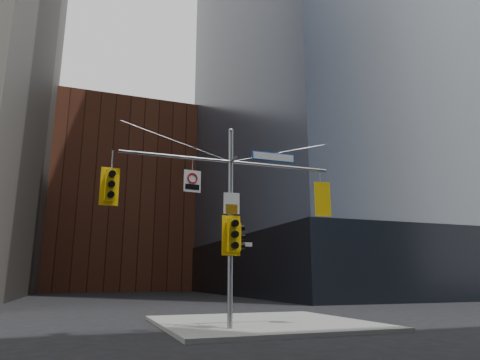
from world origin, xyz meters
TOP-DOWN VIEW (x-y plane):
  - ground at (0.00, 0.00)m, footprint 160.00×160.00m
  - sidewalk_corner at (2.00, 4.00)m, footprint 8.00×8.00m
  - podium_ne at (28.00, 32.00)m, footprint 36.40×36.40m
  - brick_midrise at (0.00, 58.00)m, footprint 26.00×20.00m
  - signal_assembly at (0.00, 1.99)m, footprint 8.00×0.80m
  - traffic_light_west_arm at (-4.19, 2.01)m, footprint 0.62×0.52m
  - traffic_light_east_arm at (3.73, 1.99)m, footprint 0.64×0.56m
  - traffic_light_pole_side at (0.32, 1.99)m, footprint 0.42×0.36m
  - traffic_light_pole_front at (-0.00, 1.73)m, footprint 0.67×0.53m
  - street_sign_blade at (1.73, 2.00)m, footprint 1.79×0.06m
  - regulatory_sign_arm at (-1.43, 1.97)m, footprint 0.63×0.13m
  - regulatory_sign_pole at (0.00, 1.88)m, footprint 0.59×0.08m
  - street_blade_ew at (0.45, 2.00)m, footprint 0.73×0.12m
  - street_blade_ns at (0.00, 2.45)m, footprint 0.11×0.73m

SIDE VIEW (x-z plane):
  - ground at x=0.00m, z-range 0.00..0.00m
  - sidewalk_corner at x=2.00m, z-range 0.00..0.15m
  - street_blade_ns at x=0.00m, z-range 2.81..2.96m
  - street_blade_ew at x=0.45m, z-range 2.91..3.06m
  - podium_ne at x=28.00m, z-range 0.00..6.00m
  - traffic_light_pole_side at x=0.32m, z-range 2.76..3.73m
  - traffic_light_pole_front at x=0.00m, z-range 2.58..3.99m
  - regulatory_sign_pole at x=0.00m, z-range 4.02..4.79m
  - signal_assembly at x=0.00m, z-range 0.77..8.07m
  - traffic_light_east_arm at x=3.73m, z-range 4.13..5.47m
  - traffic_light_west_arm at x=-4.19m, z-range 4.16..5.44m
  - regulatory_sign_arm at x=-1.43m, z-range 4.78..5.57m
  - street_sign_blade at x=1.73m, z-range 6.18..6.52m
  - brick_midrise at x=0.00m, z-range 0.00..28.00m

